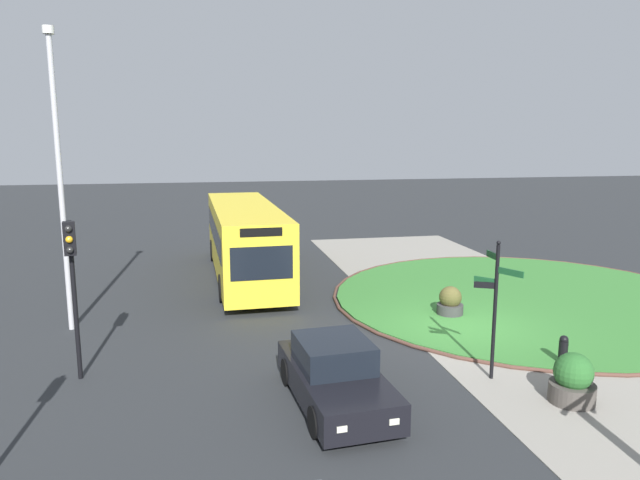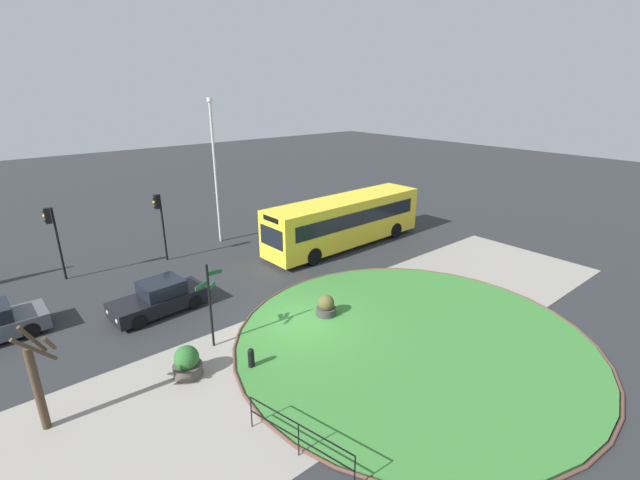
{
  "view_description": "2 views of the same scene",
  "coord_description": "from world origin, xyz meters",
  "px_view_note": "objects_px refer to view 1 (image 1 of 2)",
  "views": [
    {
      "loc": [
        -15.7,
        7.56,
        5.82
      ],
      "look_at": [
        3.1,
        3.77,
        2.37
      ],
      "focal_mm": 32.46,
      "sensor_mm": 36.0,
      "label": 1
    },
    {
      "loc": [
        -9.64,
        -12.92,
        9.47
      ],
      "look_at": [
        3.36,
        2.73,
        2.28
      ],
      "focal_mm": 24.42,
      "sensor_mm": 36.0,
      "label": 2
    }
  ],
  "objects_px": {
    "bus_yellow": "(245,239)",
    "traffic_light_near": "(72,266)",
    "signpost_directional": "(495,300)",
    "planter_near_signpost": "(450,303)",
    "lamppost_tall": "(60,174)",
    "planter_kerbside": "(573,381)",
    "car_near_lane": "(335,376)",
    "bollard_foreground": "(563,350)"
  },
  "relations": [
    {
      "from": "bus_yellow",
      "to": "traffic_light_near",
      "type": "height_order",
      "value": "traffic_light_near"
    },
    {
      "from": "signpost_directional",
      "to": "planter_near_signpost",
      "type": "height_order",
      "value": "signpost_directional"
    },
    {
      "from": "traffic_light_near",
      "to": "lamppost_tall",
      "type": "relative_size",
      "value": 0.44
    },
    {
      "from": "signpost_directional",
      "to": "planter_kerbside",
      "type": "distance_m",
      "value": 2.42
    },
    {
      "from": "car_near_lane",
      "to": "planter_kerbside",
      "type": "bearing_deg",
      "value": 74.38
    },
    {
      "from": "bollard_foreground",
      "to": "bus_yellow",
      "type": "relative_size",
      "value": 0.07
    },
    {
      "from": "bus_yellow",
      "to": "planter_kerbside",
      "type": "relative_size",
      "value": 9.72
    },
    {
      "from": "traffic_light_near",
      "to": "lamppost_tall",
      "type": "bearing_deg",
      "value": -175.28
    },
    {
      "from": "bus_yellow",
      "to": "car_near_lane",
      "type": "height_order",
      "value": "bus_yellow"
    },
    {
      "from": "signpost_directional",
      "to": "lamppost_tall",
      "type": "relative_size",
      "value": 0.39
    },
    {
      "from": "car_near_lane",
      "to": "planter_near_signpost",
      "type": "relative_size",
      "value": 4.13
    },
    {
      "from": "bus_yellow",
      "to": "bollard_foreground",
      "type": "bearing_deg",
      "value": 31.42
    },
    {
      "from": "bus_yellow",
      "to": "car_near_lane",
      "type": "relative_size",
      "value": 2.65
    },
    {
      "from": "lamppost_tall",
      "to": "signpost_directional",
      "type": "bearing_deg",
      "value": -118.77
    },
    {
      "from": "signpost_directional",
      "to": "bus_yellow",
      "type": "xyz_separation_m",
      "value": [
        11.58,
        5.09,
        -0.36
      ]
    },
    {
      "from": "car_near_lane",
      "to": "planter_near_signpost",
      "type": "bearing_deg",
      "value": 131.92
    },
    {
      "from": "bus_yellow",
      "to": "lamppost_tall",
      "type": "distance_m",
      "value": 8.61
    },
    {
      "from": "bus_yellow",
      "to": "lamppost_tall",
      "type": "relative_size",
      "value": 1.26
    },
    {
      "from": "bollard_foreground",
      "to": "traffic_light_near",
      "type": "xyz_separation_m",
      "value": [
        1.5,
        11.96,
        2.43
      ]
    },
    {
      "from": "lamppost_tall",
      "to": "bollard_foreground",
      "type": "bearing_deg",
      "value": -113.23
    },
    {
      "from": "signpost_directional",
      "to": "bus_yellow",
      "type": "height_order",
      "value": "signpost_directional"
    },
    {
      "from": "signpost_directional",
      "to": "planter_kerbside",
      "type": "xyz_separation_m",
      "value": [
        -1.54,
        -1.14,
        -1.48
      ]
    },
    {
      "from": "planter_kerbside",
      "to": "signpost_directional",
      "type": "bearing_deg",
      "value": 36.39
    },
    {
      "from": "car_near_lane",
      "to": "traffic_light_near",
      "type": "height_order",
      "value": "traffic_light_near"
    },
    {
      "from": "bollard_foreground",
      "to": "car_near_lane",
      "type": "distance_m",
      "value": 6.26
    },
    {
      "from": "signpost_directional",
      "to": "lamppost_tall",
      "type": "bearing_deg",
      "value": 61.23
    },
    {
      "from": "bollard_foreground",
      "to": "planter_kerbside",
      "type": "distance_m",
      "value": 2.17
    },
    {
      "from": "signpost_directional",
      "to": "car_near_lane",
      "type": "distance_m",
      "value": 4.26
    },
    {
      "from": "bus_yellow",
      "to": "planter_kerbside",
      "type": "bearing_deg",
      "value": 23.84
    },
    {
      "from": "bollard_foreground",
      "to": "car_near_lane",
      "type": "relative_size",
      "value": 0.2
    },
    {
      "from": "bus_yellow",
      "to": "signpost_directional",
      "type": "bearing_deg",
      "value": 22.18
    },
    {
      "from": "traffic_light_near",
      "to": "bollard_foreground",
      "type": "bearing_deg",
      "value": 73.38
    },
    {
      "from": "planter_near_signpost",
      "to": "bus_yellow",
      "type": "bearing_deg",
      "value": 42.2
    },
    {
      "from": "bollard_foreground",
      "to": "planter_kerbside",
      "type": "xyz_separation_m",
      "value": [
        -1.9,
        1.05,
        0.09
      ]
    },
    {
      "from": "car_near_lane",
      "to": "bus_yellow",
      "type": "bearing_deg",
      "value": -179.38
    },
    {
      "from": "planter_near_signpost",
      "to": "traffic_light_near",
      "type": "bearing_deg",
      "value": 105.17
    },
    {
      "from": "bollard_foreground",
      "to": "car_near_lane",
      "type": "bearing_deg",
      "value": 98.14
    },
    {
      "from": "bollard_foreground",
      "to": "traffic_light_near",
      "type": "relative_size",
      "value": 0.21
    },
    {
      "from": "traffic_light_near",
      "to": "planter_kerbside",
      "type": "distance_m",
      "value": 11.67
    },
    {
      "from": "bus_yellow",
      "to": "planter_near_signpost",
      "type": "height_order",
      "value": "bus_yellow"
    },
    {
      "from": "bus_yellow",
      "to": "car_near_lane",
      "type": "distance_m",
      "value": 12.19
    },
    {
      "from": "bollard_foreground",
      "to": "traffic_light_near",
      "type": "height_order",
      "value": "traffic_light_near"
    }
  ]
}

